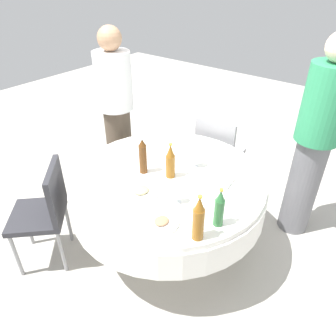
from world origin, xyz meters
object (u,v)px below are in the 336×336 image
(chair_inner, at_px, (46,208))
(chair_left, at_px, (218,150))
(plate_far, at_px, (172,141))
(wine_glass_front, at_px, (177,192))
(person_north, at_px, (116,112))
(wine_glass_rear, at_px, (195,155))
(bottle_amber_rear, at_px, (199,219))
(plate_outer, at_px, (162,223))
(bottle_amber_north, at_px, (170,162))
(bottle_green_right, at_px, (219,209))
(dining_table, at_px, (168,191))
(plate_east, at_px, (141,192))
(bottle_brown_mid, at_px, (143,156))
(person_mid, at_px, (315,140))

(chair_inner, relative_size, chair_left, 1.00)
(plate_far, xyz_separation_m, chair_left, (0.47, -0.21, -0.23))
(wine_glass_front, distance_m, person_north, 1.36)
(wine_glass_rear, bearing_deg, person_north, 80.43)
(bottle_amber_rear, distance_m, plate_outer, 0.27)
(bottle_amber_north, distance_m, bottle_green_right, 0.59)
(dining_table, distance_m, wine_glass_front, 0.39)
(dining_table, distance_m, plate_outer, 0.55)
(dining_table, relative_size, plate_east, 5.92)
(bottle_brown_mid, height_order, person_mid, person_mid)
(person_north, height_order, person_mid, person_mid)
(bottle_amber_rear, distance_m, person_north, 1.70)
(bottle_brown_mid, bearing_deg, plate_east, -141.11)
(plate_outer, bearing_deg, bottle_amber_north, 32.07)
(bottle_amber_rear, height_order, person_north, person_north)
(plate_outer, distance_m, chair_inner, 1.01)
(person_north, bearing_deg, bottle_green_right, -89.38)
(person_north, height_order, chair_inner, person_north)
(plate_east, bearing_deg, dining_table, -2.79)
(bottle_amber_north, bearing_deg, plate_outer, -147.93)
(wine_glass_front, xyz_separation_m, plate_outer, (-0.23, -0.05, -0.08))
(plate_east, height_order, person_mid, person_mid)
(person_north, bearing_deg, dining_table, -90.00)
(plate_far, distance_m, chair_inner, 1.18)
(dining_table, height_order, person_mid, person_mid)
(plate_east, distance_m, chair_inner, 0.79)
(bottle_amber_rear, xyz_separation_m, person_mid, (1.32, -0.23, 0.02))
(bottle_brown_mid, bearing_deg, bottle_green_right, -101.19)
(wine_glass_rear, xyz_separation_m, chair_left, (0.68, 0.18, -0.33))
(wine_glass_front, bearing_deg, plate_east, 105.94)
(bottle_amber_rear, height_order, plate_outer, bottle_amber_rear)
(bottle_green_right, bearing_deg, plate_outer, 128.36)
(bottle_green_right, distance_m, plate_far, 1.09)
(chair_left, bearing_deg, plate_far, -119.66)
(bottle_amber_north, xyz_separation_m, chair_inner, (-0.67, 0.68, -0.35))
(bottle_green_right, bearing_deg, plate_east, 95.97)
(bottle_amber_rear, height_order, plate_east, bottle_amber_rear)
(dining_table, xyz_separation_m, chair_inner, (-0.66, 0.66, -0.08))
(wine_glass_front, bearing_deg, chair_inner, 116.77)
(chair_inner, bearing_deg, dining_table, -90.00)
(bottle_amber_north, height_order, chair_left, bottle_amber_north)
(bottle_green_right, relative_size, person_north, 0.16)
(plate_far, relative_size, chair_inner, 0.26)
(bottle_green_right, relative_size, wine_glass_rear, 1.88)
(bottle_amber_rear, bearing_deg, bottle_brown_mid, 65.81)
(wine_glass_rear, distance_m, plate_far, 0.45)
(wine_glass_rear, relative_size, person_north, 0.09)
(wine_glass_front, height_order, person_mid, person_mid)
(dining_table, xyz_separation_m, chair_left, (0.91, 0.09, -0.08))
(person_mid, height_order, chair_inner, person_mid)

